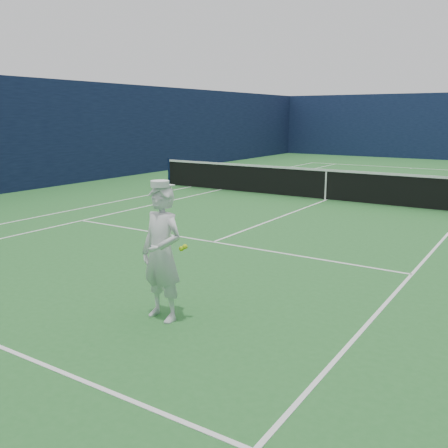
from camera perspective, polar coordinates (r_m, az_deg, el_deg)
name	(u,v)px	position (r m, az deg, el deg)	size (l,w,h in m)	color
ground	(325,200)	(16.33, 11.48, 2.65)	(80.00, 80.00, 0.00)	#286A2C
court_markings	(325,200)	(16.33, 11.48, 2.67)	(11.03, 23.83, 0.01)	white
windscreen_fence	(328,137)	(16.12, 11.79, 9.68)	(20.12, 36.12, 4.00)	#10193A
tennis_net	(326,183)	(16.24, 11.56, 4.58)	(12.88, 0.09, 1.07)	#141E4C
tennis_player	(162,253)	(6.59, -7.12, -3.32)	(0.76, 0.54, 1.86)	white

